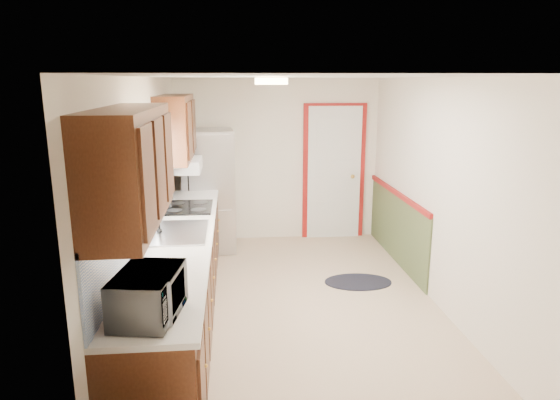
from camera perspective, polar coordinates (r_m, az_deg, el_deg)
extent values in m
cube|color=tan|center=(5.44, 2.17, -12.29)|extent=(3.20, 5.20, 0.12)
cube|color=white|center=(4.89, 2.43, 13.90)|extent=(3.20, 5.20, 0.12)
cube|color=white|center=(7.47, -0.27, 4.55)|extent=(3.20, 0.10, 2.40)
cube|color=white|center=(2.71, 9.53, -12.26)|extent=(3.20, 0.10, 2.40)
cube|color=white|center=(5.06, -14.81, -0.27)|extent=(0.10, 5.20, 2.40)
cube|color=white|center=(5.44, 18.16, 0.45)|extent=(0.10, 5.20, 2.40)
cube|color=#3C1C0D|center=(4.97, -11.36, -9.46)|extent=(0.60, 4.00, 0.90)
cube|color=white|center=(4.80, -11.44, -4.29)|extent=(0.63, 4.00, 0.04)
cube|color=#5D8FE2|center=(4.76, -15.24, -0.95)|extent=(0.02, 4.00, 0.55)
cube|color=#3C1C0D|center=(3.36, -16.76, 3.65)|extent=(0.35, 1.40, 0.75)
cube|color=#3C1C0D|center=(6.01, -11.85, 8.08)|extent=(0.35, 1.20, 0.75)
cube|color=white|center=(4.78, -15.30, 4.05)|extent=(0.02, 1.00, 0.90)
cube|color=#D74B28|center=(4.73, -15.03, 8.26)|extent=(0.05, 1.12, 0.24)
cube|color=#B7B7BC|center=(4.89, -11.40, -3.66)|extent=(0.52, 0.82, 0.02)
cube|color=white|center=(6.11, -11.13, 3.94)|extent=(0.45, 0.60, 0.15)
cube|color=maroon|center=(7.60, 6.16, 3.10)|extent=(0.94, 0.05, 2.08)
cube|color=white|center=(7.57, 6.19, 3.06)|extent=(0.80, 0.04, 2.00)
cube|color=#47542F|center=(6.84, 13.17, -3.12)|extent=(0.02, 2.30, 0.90)
cube|color=maroon|center=(6.71, 13.28, 0.73)|extent=(0.04, 2.30, 0.06)
cylinder|color=#FFD88C|center=(4.66, -0.99, 13.44)|extent=(0.30, 0.30, 0.06)
imported|color=white|center=(3.20, -14.86, -9.91)|extent=(0.37, 0.57, 0.36)
cube|color=#B7B7BC|center=(7.07, -8.20, 1.05)|extent=(0.76, 0.72, 1.71)
cylinder|color=black|center=(6.74, -10.33, -0.39)|extent=(0.02, 0.02, 1.20)
ellipsoid|color=black|center=(6.15, 8.91, -9.23)|extent=(0.83, 0.56, 0.01)
cube|color=black|center=(5.80, -10.48, -0.83)|extent=(0.55, 0.66, 0.02)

